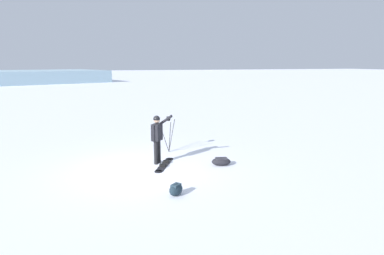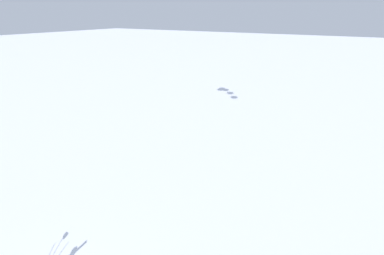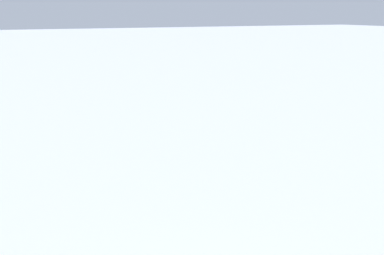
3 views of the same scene
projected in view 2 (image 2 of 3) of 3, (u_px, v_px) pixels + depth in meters
name	position (u px, v px, depth m)	size (l,w,h in m)	color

